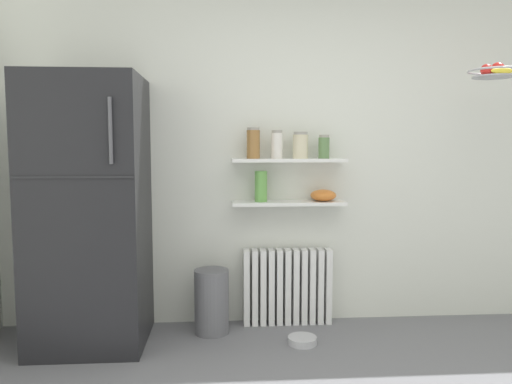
{
  "coord_description": "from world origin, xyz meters",
  "views": [
    {
      "loc": [
        -0.54,
        -1.71,
        1.37
      ],
      "look_at": [
        -0.3,
        1.6,
        1.05
      ],
      "focal_mm": 34.28,
      "sensor_mm": 36.0,
      "label": 1
    }
  ],
  "objects_px": {
    "pet_food_bowl": "(302,340)",
    "storage_jar_2": "(301,145)",
    "radiator": "(287,286)",
    "vase": "(261,186)",
    "hanging_fruit_basket": "(494,71)",
    "storage_jar_1": "(277,145)",
    "storage_jar_0": "(253,143)",
    "trash_bin": "(212,301)",
    "storage_jar_3": "(324,147)",
    "shelf_bowl": "(323,195)",
    "refrigerator": "(89,212)"
  },
  "relations": [
    {
      "from": "pet_food_bowl",
      "to": "storage_jar_2",
      "type": "bearing_deg",
      "value": 84.47
    },
    {
      "from": "radiator",
      "to": "pet_food_bowl",
      "type": "xyz_separation_m",
      "value": [
        0.05,
        -0.4,
        -0.26
      ]
    },
    {
      "from": "vase",
      "to": "hanging_fruit_basket",
      "type": "height_order",
      "value": "hanging_fruit_basket"
    },
    {
      "from": "storage_jar_1",
      "to": "pet_food_bowl",
      "type": "relative_size",
      "value": 1.04
    },
    {
      "from": "radiator",
      "to": "storage_jar_1",
      "type": "height_order",
      "value": "storage_jar_1"
    },
    {
      "from": "radiator",
      "to": "storage_jar_0",
      "type": "relative_size",
      "value": 2.95
    },
    {
      "from": "hanging_fruit_basket",
      "to": "vase",
      "type": "bearing_deg",
      "value": 164.46
    },
    {
      "from": "radiator",
      "to": "trash_bin",
      "type": "relative_size",
      "value": 1.44
    },
    {
      "from": "storage_jar_3",
      "to": "shelf_bowl",
      "type": "relative_size",
      "value": 0.91
    },
    {
      "from": "vase",
      "to": "hanging_fruit_basket",
      "type": "distance_m",
      "value": 1.76
    },
    {
      "from": "radiator",
      "to": "storage_jar_3",
      "type": "xyz_separation_m",
      "value": [
        0.26,
        -0.03,
        1.07
      ]
    },
    {
      "from": "storage_jar_2",
      "to": "storage_jar_3",
      "type": "xyz_separation_m",
      "value": [
        0.18,
        -0.0,
        -0.01
      ]
    },
    {
      "from": "storage_jar_0",
      "to": "trash_bin",
      "type": "distance_m",
      "value": 1.2
    },
    {
      "from": "pet_food_bowl",
      "to": "storage_jar_3",
      "type": "bearing_deg",
      "value": 60.47
    },
    {
      "from": "refrigerator",
      "to": "radiator",
      "type": "bearing_deg",
      "value": 10.83
    },
    {
      "from": "storage_jar_3",
      "to": "refrigerator",
      "type": "bearing_deg",
      "value": -171.87
    },
    {
      "from": "vase",
      "to": "storage_jar_3",
      "type": "bearing_deg",
      "value": -0.0
    },
    {
      "from": "storage_jar_1",
      "to": "storage_jar_2",
      "type": "height_order",
      "value": "storage_jar_1"
    },
    {
      "from": "radiator",
      "to": "refrigerator",
      "type": "bearing_deg",
      "value": -169.17
    },
    {
      "from": "refrigerator",
      "to": "pet_food_bowl",
      "type": "height_order",
      "value": "refrigerator"
    },
    {
      "from": "storage_jar_2",
      "to": "trash_bin",
      "type": "xyz_separation_m",
      "value": [
        -0.66,
        -0.12,
        -1.13
      ]
    },
    {
      "from": "storage_jar_3",
      "to": "pet_food_bowl",
      "type": "height_order",
      "value": "storage_jar_3"
    },
    {
      "from": "storage_jar_0",
      "to": "storage_jar_1",
      "type": "xyz_separation_m",
      "value": [
        0.18,
        0.0,
        -0.01
      ]
    },
    {
      "from": "shelf_bowl",
      "to": "hanging_fruit_basket",
      "type": "bearing_deg",
      "value": -21.93
    },
    {
      "from": "vase",
      "to": "pet_food_bowl",
      "type": "xyz_separation_m",
      "value": [
        0.26,
        -0.37,
        -1.04
      ]
    },
    {
      "from": "radiator",
      "to": "hanging_fruit_basket",
      "type": "xyz_separation_m",
      "value": [
        1.31,
        -0.45,
        1.57
      ]
    },
    {
      "from": "radiator",
      "to": "storage_jar_1",
      "type": "distance_m",
      "value": 1.09
    },
    {
      "from": "storage_jar_2",
      "to": "pet_food_bowl",
      "type": "relative_size",
      "value": 0.98
    },
    {
      "from": "storage_jar_1",
      "to": "vase",
      "type": "distance_m",
      "value": 0.33
    },
    {
      "from": "storage_jar_2",
      "to": "trash_bin",
      "type": "relative_size",
      "value": 0.42
    },
    {
      "from": "storage_jar_2",
      "to": "refrigerator",
      "type": "bearing_deg",
      "value": -170.92
    },
    {
      "from": "storage_jar_1",
      "to": "hanging_fruit_basket",
      "type": "xyz_separation_m",
      "value": [
        1.4,
        -0.42,
        0.48
      ]
    },
    {
      "from": "storage_jar_1",
      "to": "pet_food_bowl",
      "type": "bearing_deg",
      "value": -69.55
    },
    {
      "from": "radiator",
      "to": "shelf_bowl",
      "type": "relative_size",
      "value": 3.47
    },
    {
      "from": "storage_jar_1",
      "to": "storage_jar_2",
      "type": "bearing_deg",
      "value": 0.0
    },
    {
      "from": "pet_food_bowl",
      "to": "trash_bin",
      "type": "bearing_deg",
      "value": 158.15
    },
    {
      "from": "storage_jar_2",
      "to": "shelf_bowl",
      "type": "xyz_separation_m",
      "value": [
        0.18,
        0.0,
        -0.37
      ]
    },
    {
      "from": "trash_bin",
      "to": "hanging_fruit_basket",
      "type": "distance_m",
      "value": 2.51
    },
    {
      "from": "refrigerator",
      "to": "pet_food_bowl",
      "type": "xyz_separation_m",
      "value": [
        1.45,
        -0.14,
        -0.89
      ]
    },
    {
      "from": "vase",
      "to": "pet_food_bowl",
      "type": "distance_m",
      "value": 1.13
    },
    {
      "from": "refrigerator",
      "to": "trash_bin",
      "type": "bearing_deg",
      "value": 7.99
    },
    {
      "from": "storage_jar_3",
      "to": "hanging_fruit_basket",
      "type": "height_order",
      "value": "hanging_fruit_basket"
    },
    {
      "from": "refrigerator",
      "to": "pet_food_bowl",
      "type": "bearing_deg",
      "value": -5.39
    },
    {
      "from": "storage_jar_3",
      "to": "storage_jar_1",
      "type": "bearing_deg",
      "value": 180.0
    },
    {
      "from": "radiator",
      "to": "shelf_bowl",
      "type": "distance_m",
      "value": 0.75
    },
    {
      "from": "refrigerator",
      "to": "storage_jar_3",
      "type": "bearing_deg",
      "value": 8.13
    },
    {
      "from": "radiator",
      "to": "pet_food_bowl",
      "type": "distance_m",
      "value": 0.49
    },
    {
      "from": "vase",
      "to": "storage_jar_1",
      "type": "bearing_deg",
      "value": 0.0
    },
    {
      "from": "vase",
      "to": "storage_jar_2",
      "type": "bearing_deg",
      "value": 0.0
    },
    {
      "from": "storage_jar_0",
      "to": "shelf_bowl",
      "type": "distance_m",
      "value": 0.66
    }
  ]
}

